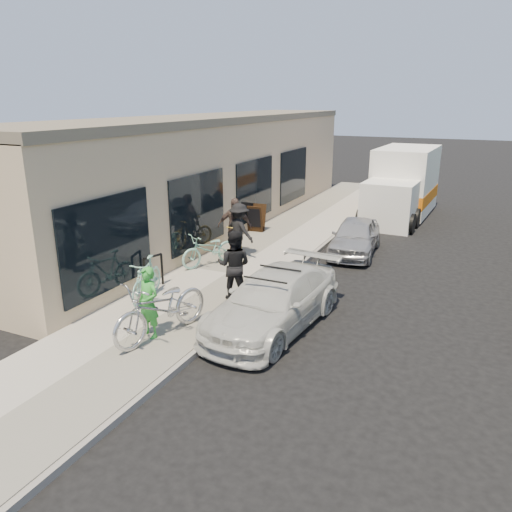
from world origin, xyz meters
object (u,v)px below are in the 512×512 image
(bike_rack, at_px, (153,268))
(cruiser_bike_b, at_px, (209,249))
(bystander_b, at_px, (235,226))
(tandem_bike, at_px, (162,308))
(cruiser_bike_a, at_px, (147,279))
(sandwich_board, at_px, (256,218))
(sedan_white, at_px, (274,301))
(man_standing, at_px, (234,265))
(moving_truck, at_px, (402,187))
(bystander_a, at_px, (239,230))
(sedan_silver, at_px, (355,236))
(cruiser_bike_c, at_px, (235,238))
(woman_rider, at_px, (148,303))

(bike_rack, xyz_separation_m, cruiser_bike_b, (0.41, 2.15, -0.03))
(bystander_b, bearing_deg, tandem_bike, -101.22)
(cruiser_bike_a, bearing_deg, cruiser_bike_b, 74.51)
(sandwich_board, xyz_separation_m, sedan_white, (3.63, -6.87, -0.03))
(man_standing, bearing_deg, sandwich_board, -80.22)
(moving_truck, height_order, man_standing, moving_truck)
(cruiser_bike_b, bearing_deg, bystander_a, 95.95)
(bike_rack, xyz_separation_m, sedan_silver, (3.83, 5.55, -0.09))
(cruiser_bike_c, bearing_deg, bystander_b, -95.81)
(bike_rack, distance_m, cruiser_bike_c, 3.56)
(woman_rider, distance_m, man_standing, 2.60)
(sandwich_board, bearing_deg, bystander_b, -81.86)
(sedan_silver, distance_m, bystander_a, 3.80)
(sedan_silver, bearing_deg, bystander_a, -148.23)
(tandem_bike, bearing_deg, sedan_silver, 89.07)
(bike_rack, xyz_separation_m, bystander_b, (0.57, 3.44, 0.37))
(moving_truck, xyz_separation_m, man_standing, (-2.00, -11.53, -0.26))
(woman_rider, height_order, cruiser_bike_c, woman_rider)
(sedan_silver, relative_size, woman_rider, 2.28)
(tandem_bike, relative_size, woman_rider, 1.61)
(tandem_bike, distance_m, cruiser_bike_a, 2.12)
(sandwich_board, bearing_deg, sedan_silver, -14.43)
(moving_truck, height_order, woman_rider, moving_truck)
(bike_rack, height_order, sandwich_board, sandwich_board)
(cruiser_bike_b, bearing_deg, cruiser_bike_a, -65.80)
(woman_rider, height_order, man_standing, man_standing)
(bystander_b, bearing_deg, bystander_a, -57.77)
(sandwich_board, bearing_deg, woman_rider, -82.97)
(sedan_white, xyz_separation_m, cruiser_bike_b, (-3.19, 2.74, 0.02))
(sedan_silver, distance_m, moving_truck, 6.21)
(bystander_a, bearing_deg, sedan_white, 146.01)
(man_standing, bearing_deg, woman_rider, 65.15)
(bike_rack, relative_size, cruiser_bike_c, 0.51)
(tandem_bike, relative_size, cruiser_bike_b, 1.29)
(moving_truck, distance_m, bystander_b, 9.05)
(moving_truck, distance_m, bystander_a, 9.10)
(sedan_silver, relative_size, tandem_bike, 1.41)
(sandwich_board, distance_m, tandem_bike, 8.72)
(sedan_silver, relative_size, cruiser_bike_a, 1.97)
(sedan_silver, height_order, tandem_bike, tandem_bike)
(woman_rider, bearing_deg, cruiser_bike_a, 142.33)
(bystander_b, bearing_deg, bike_rack, -123.29)
(tandem_bike, xyz_separation_m, bystander_a, (-1.04, 5.52, 0.21))
(moving_truck, bearing_deg, bike_rack, -107.85)
(sedan_silver, height_order, bystander_a, bystander_a)
(woman_rider, relative_size, bystander_a, 0.89)
(cruiser_bike_b, distance_m, bystander_b, 1.36)
(sedan_white, bearing_deg, man_standing, 156.41)
(bystander_a, bearing_deg, sandwich_board, -54.25)
(bystander_a, bearing_deg, tandem_bike, 120.90)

